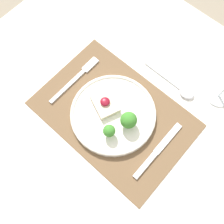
{
  "coord_description": "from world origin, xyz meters",
  "views": [
    {
      "loc": [
        0.19,
        -0.22,
        1.55
      ],
      "look_at": [
        -0.0,
        -0.01,
        0.78
      ],
      "focal_mm": 42.0,
      "sensor_mm": 36.0,
      "label": 1
    }
  ],
  "objects": [
    {
      "name": "ground_plane",
      "position": [
        0.0,
        0.0,
        0.0
      ],
      "size": [
        8.0,
        8.0,
        0.0
      ],
      "primitive_type": "plane",
      "color": "gray"
    },
    {
      "name": "knife",
      "position": [
        0.18,
        -0.02,
        0.76
      ],
      "size": [
        0.02,
        0.22,
        0.01
      ],
      "rotation": [
        0.0,
        0.0,
        -0.03
      ],
      "color": "silver",
      "rests_on": "placemat"
    },
    {
      "name": "dinner_plate",
      "position": [
        -0.0,
        -0.01,
        0.78
      ],
      "size": [
        0.27,
        0.27,
        0.08
      ],
      "color": "silver",
      "rests_on": "placemat"
    },
    {
      "name": "dining_table",
      "position": [
        0.0,
        0.0,
        0.66
      ],
      "size": [
        1.14,
        1.05,
        0.76
      ],
      "color": "white",
      "rests_on": "ground_plane"
    },
    {
      "name": "spoon",
      "position": [
        0.11,
        0.21,
        0.76
      ],
      "size": [
        0.2,
        0.04,
        0.02
      ],
      "rotation": [
        0.0,
        0.0,
        0.04
      ],
      "color": "silver",
      "rests_on": "dining_table"
    },
    {
      "name": "fork",
      "position": [
        -0.18,
        0.02,
        0.76
      ],
      "size": [
        0.02,
        0.22,
        0.01
      ],
      "rotation": [
        0.0,
        0.0,
        0.02
      ],
      "color": "silver",
      "rests_on": "placemat"
    },
    {
      "name": "placemat",
      "position": [
        0.0,
        0.0,
        0.76
      ],
      "size": [
        0.49,
        0.33,
        0.0
      ],
      "primitive_type": "cube",
      "color": "brown",
      "rests_on": "dining_table"
    }
  ]
}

